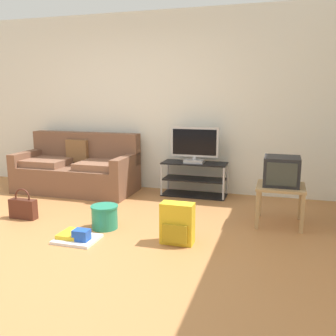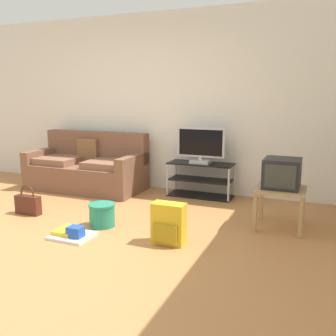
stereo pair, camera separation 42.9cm
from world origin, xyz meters
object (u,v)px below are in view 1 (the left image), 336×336
at_px(backpack, 177,224).
at_px(cleaning_bucket, 105,216).
at_px(couch, 78,170).
at_px(flat_tv, 195,145).
at_px(handbag, 23,208).
at_px(crt_tv, 282,171).
at_px(side_table, 281,191).
at_px(floor_tray, 77,237).
at_px(tv_stand, 194,179).

relative_size(backpack, cleaning_bucket, 1.37).
bearing_deg(cleaning_bucket, couch, 129.04).
relative_size(flat_tv, handbag, 1.88).
xyz_separation_m(couch, cleaning_bucket, (1.16, -1.43, -0.18)).
height_order(flat_tv, handbag, flat_tv).
xyz_separation_m(couch, crt_tv, (3.02, -0.70, 0.30)).
bearing_deg(handbag, crt_tv, 13.42).
xyz_separation_m(side_table, handbag, (-2.96, -0.69, -0.26)).
xyz_separation_m(backpack, floor_tray, (-1.01, -0.23, -0.16)).
height_order(tv_stand, backpack, tv_stand).
xyz_separation_m(tv_stand, handbag, (-1.74, -1.64, -0.12)).
bearing_deg(flat_tv, crt_tv, -36.67).
xyz_separation_m(couch, handbag, (0.06, -1.40, -0.19)).
height_order(backpack, cleaning_bucket, backpack).
relative_size(tv_stand, handbag, 2.54).
distance_m(tv_stand, floor_tray, 2.22).
height_order(backpack, floor_tray, backpack).
distance_m(side_table, cleaning_bucket, 2.01).
height_order(tv_stand, handbag, tv_stand).
xyz_separation_m(crt_tv, backpack, (-0.98, -0.91, -0.42)).
height_order(tv_stand, floor_tray, tv_stand).
distance_m(tv_stand, side_table, 1.55).
xyz_separation_m(flat_tv, backpack, (0.24, -1.81, -0.55)).
height_order(crt_tv, backpack, crt_tv).
bearing_deg(tv_stand, backpack, -82.42).
height_order(couch, tv_stand, couch).
height_order(side_table, floor_tray, side_table).
bearing_deg(handbag, couch, 92.64).
xyz_separation_m(tv_stand, flat_tv, (-0.00, -0.02, 0.50)).
bearing_deg(flat_tv, floor_tray, -110.38).
bearing_deg(crt_tv, floor_tray, -150.07).
xyz_separation_m(couch, backpack, (2.05, -1.61, -0.12)).
bearing_deg(flat_tv, cleaning_bucket, -111.59).
xyz_separation_m(tv_stand, side_table, (1.22, -0.95, 0.14)).
bearing_deg(crt_tv, backpack, -137.09).
height_order(couch, handbag, couch).
bearing_deg(backpack, floor_tray, -150.63).
distance_m(crt_tv, handbag, 3.08).
bearing_deg(backpack, couch, 158.18).
bearing_deg(cleaning_bucket, backpack, -11.45).
distance_m(crt_tv, backpack, 1.40).
bearing_deg(cleaning_bucket, flat_tv, 68.41).
distance_m(backpack, floor_tray, 1.04).
bearing_deg(tv_stand, side_table, -37.81).
bearing_deg(handbag, tv_stand, 43.27).
height_order(handbag, floor_tray, handbag).
bearing_deg(crt_tv, side_table, -90.00).
height_order(tv_stand, side_table, tv_stand).
height_order(flat_tv, side_table, flat_tv).
xyz_separation_m(couch, side_table, (3.02, -0.72, 0.06)).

